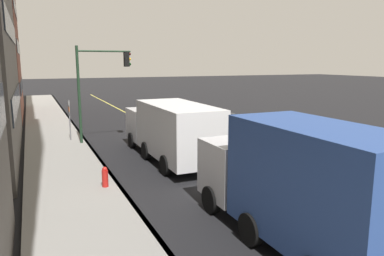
# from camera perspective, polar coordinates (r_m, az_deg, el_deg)

# --- Properties ---
(ground) EXTENTS (200.00, 200.00, 0.00)m
(ground) POSITION_cam_1_polar(r_m,az_deg,el_deg) (19.86, 2.01, -3.98)
(ground) COLOR black
(sidewalk_slab) EXTENTS (80.00, 3.50, 0.15)m
(sidewalk_slab) POSITION_cam_1_polar(r_m,az_deg,el_deg) (18.02, -19.07, -5.79)
(sidewalk_slab) COLOR gray
(sidewalk_slab) RESTS_ON ground
(curb_edge) EXTENTS (80.00, 0.16, 0.15)m
(curb_edge) POSITION_cam_1_polar(r_m,az_deg,el_deg) (18.21, -13.82, -5.35)
(curb_edge) COLOR slate
(curb_edge) RESTS_ON ground
(lane_stripe_center) EXTENTS (80.00, 0.16, 0.01)m
(lane_stripe_center) POSITION_cam_1_polar(r_m,az_deg,el_deg) (19.86, 2.01, -3.96)
(lane_stripe_center) COLOR #D8CC4C
(lane_stripe_center) RESTS_ON ground
(car_green) EXTENTS (4.05, 1.91, 1.56)m
(car_green) POSITION_cam_1_polar(r_m,az_deg,el_deg) (24.47, 4.18, 0.53)
(car_green) COLOR #1E6038
(car_green) RESTS_ON ground
(car_white) EXTENTS (4.56, 1.88, 1.66)m
(car_white) POSITION_cam_1_polar(r_m,az_deg,el_deg) (19.26, 9.13, -2.08)
(car_white) COLOR silver
(car_white) RESTS_ON ground
(truck_blue) EXTENTS (7.00, 2.38, 3.39)m
(truck_blue) POSITION_cam_1_polar(r_m,az_deg,el_deg) (10.07, 15.91, -8.12)
(truck_blue) COLOR silver
(truck_blue) RESTS_ON ground
(truck_white) EXTENTS (8.30, 2.58, 2.90)m
(truck_white) POSITION_cam_1_polar(r_m,az_deg,el_deg) (18.38, -3.32, -0.16)
(truck_white) COLOR silver
(truck_white) RESTS_ON ground
(traffic_light_mast) EXTENTS (0.28, 3.21, 5.79)m
(traffic_light_mast) POSITION_cam_1_polar(r_m,az_deg,el_deg) (22.43, -14.28, 7.49)
(traffic_light_mast) COLOR #1E3823
(traffic_light_mast) RESTS_ON ground
(street_sign_post) EXTENTS (0.60, 0.08, 2.61)m
(street_sign_post) POSITION_cam_1_polar(r_m,az_deg,el_deg) (23.50, -18.48, 1.55)
(street_sign_post) COLOR slate
(street_sign_post) RESTS_ON ground
(fire_hydrant) EXTENTS (0.24, 0.24, 0.94)m
(fire_hydrant) POSITION_cam_1_polar(r_m,az_deg,el_deg) (14.56, -13.34, -7.67)
(fire_hydrant) COLOR red
(fire_hydrant) RESTS_ON ground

